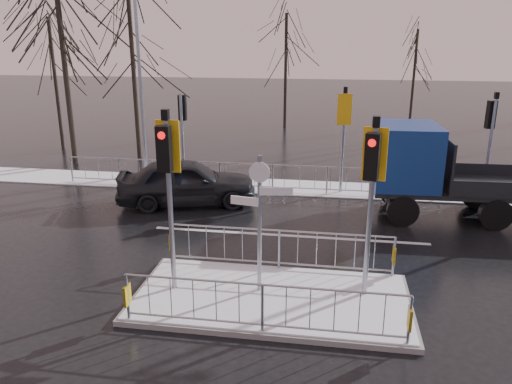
# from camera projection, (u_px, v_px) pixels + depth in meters

# --- Properties ---
(ground) EXTENTS (120.00, 120.00, 0.00)m
(ground) POSITION_uv_depth(u_px,v_px,m) (271.00, 301.00, 10.93)
(ground) COLOR black
(ground) RESTS_ON ground
(snow_verge) EXTENTS (30.00, 2.00, 0.04)m
(snow_verge) POSITION_uv_depth(u_px,v_px,m) (300.00, 188.00, 19.03)
(snow_verge) COLOR white
(snow_verge) RESTS_ON ground
(lane_markings) EXTENTS (8.00, 11.38, 0.01)m
(lane_markings) POSITION_uv_depth(u_px,v_px,m) (269.00, 309.00, 10.62)
(lane_markings) COLOR silver
(lane_markings) RESTS_ON ground
(traffic_island) EXTENTS (6.00, 3.04, 4.15)m
(traffic_island) POSITION_uv_depth(u_px,v_px,m) (271.00, 285.00, 10.83)
(traffic_island) COLOR slate
(traffic_island) RESTS_ON ground
(far_kerb_fixtures) EXTENTS (18.00, 0.65, 3.83)m
(far_kerb_fixtures) POSITION_uv_depth(u_px,v_px,m) (308.00, 166.00, 18.21)
(far_kerb_fixtures) COLOR gray
(far_kerb_fixtures) RESTS_ON ground
(car_far_lane) EXTENTS (5.01, 3.07, 1.59)m
(car_far_lane) POSITION_uv_depth(u_px,v_px,m) (187.00, 182.00, 17.04)
(car_far_lane) COLOR black
(car_far_lane) RESTS_ON ground
(flatbed_truck) EXTENTS (6.43, 2.52, 2.95)m
(flatbed_truck) POSITION_uv_depth(u_px,v_px,m) (434.00, 169.00, 15.68)
(flatbed_truck) COLOR black
(flatbed_truck) RESTS_ON ground
(tree_near_a) EXTENTS (4.75, 4.75, 8.97)m
(tree_near_a) POSITION_uv_depth(u_px,v_px,m) (60.00, 22.00, 21.06)
(tree_near_a) COLOR black
(tree_near_a) RESTS_ON ground
(tree_near_b) EXTENTS (4.00, 4.00, 7.55)m
(tree_near_b) POSITION_uv_depth(u_px,v_px,m) (132.00, 46.00, 22.38)
(tree_near_b) COLOR black
(tree_near_b) RESTS_ON ground
(tree_near_c) EXTENTS (3.50, 3.50, 6.61)m
(tree_near_c) POSITION_uv_depth(u_px,v_px,m) (53.00, 59.00, 24.19)
(tree_near_c) COLOR black
(tree_near_c) RESTS_ON ground
(tree_far_a) EXTENTS (3.75, 3.75, 7.08)m
(tree_far_a) POSITION_uv_depth(u_px,v_px,m) (286.00, 49.00, 30.53)
(tree_far_a) COLOR black
(tree_far_a) RESTS_ON ground
(tree_far_b) EXTENTS (3.25, 3.25, 6.14)m
(tree_far_b) POSITION_uv_depth(u_px,v_px,m) (415.00, 59.00, 31.40)
(tree_far_b) COLOR black
(tree_far_b) RESTS_ON ground
(street_lamp_left) EXTENTS (1.25, 0.18, 8.20)m
(street_lamp_left) POSITION_uv_depth(u_px,v_px,m) (141.00, 65.00, 19.51)
(street_lamp_left) COLOR gray
(street_lamp_left) RESTS_ON ground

